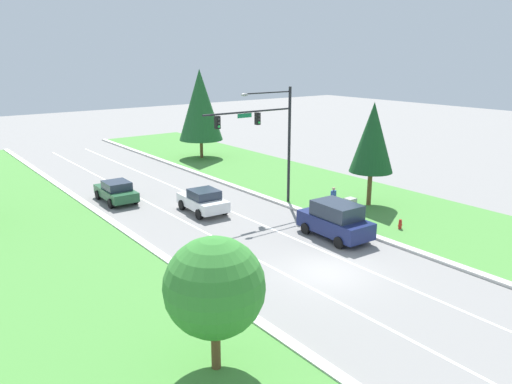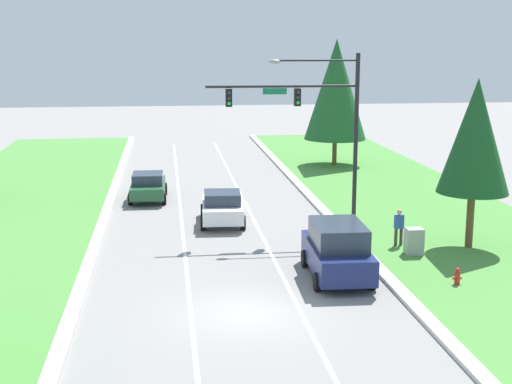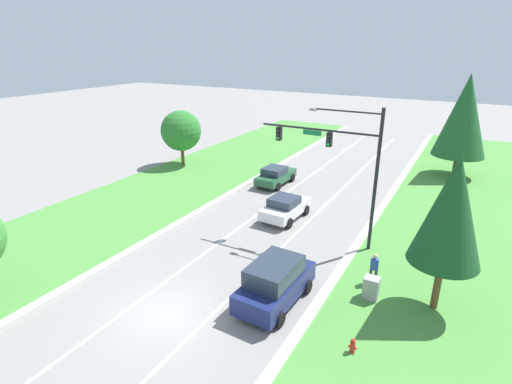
{
  "view_description": "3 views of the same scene",
  "coord_description": "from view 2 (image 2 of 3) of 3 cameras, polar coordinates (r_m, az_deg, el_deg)",
  "views": [
    {
      "loc": [
        -16.43,
        -16.0,
        10.35
      ],
      "look_at": [
        0.94,
        7.02,
        2.39
      ],
      "focal_mm": 35.0,
      "sensor_mm": 36.0,
      "label": 1
    },
    {
      "loc": [
        -2.46,
        -21.94,
        8.68
      ],
      "look_at": [
        1.26,
        7.35,
        2.51
      ],
      "focal_mm": 50.0,
      "sensor_mm": 36.0,
      "label": 2
    },
    {
      "loc": [
        10.67,
        -10.97,
        11.43
      ],
      "look_at": [
        -0.85,
        9.7,
        2.5
      ],
      "focal_mm": 28.0,
      "sensor_mm": 36.0,
      "label": 3
    }
  ],
  "objects": [
    {
      "name": "ground_plane",
      "position": [
        23.72,
        -0.8,
        -9.66
      ],
      "size": [
        160.0,
        160.0,
        0.0
      ],
      "primitive_type": "plane",
      "color": "gray"
    },
    {
      "name": "pedestrian",
      "position": [
        31.42,
        11.36,
        -2.7
      ],
      "size": [
        0.42,
        0.3,
        1.69
      ],
      "rotation": [
        0.0,
        0.0,
        3.37
      ],
      "color": "#42382D",
      "rests_on": "ground_plane"
    },
    {
      "name": "lane_stripe_inner_left",
      "position": [
        23.6,
        -5.21,
        -9.82
      ],
      "size": [
        0.14,
        81.0,
        0.01
      ],
      "color": "white",
      "rests_on": "ground_plane"
    },
    {
      "name": "traffic_signal_mast",
      "position": [
        33.11,
        4.77,
        6.17
      ],
      "size": [
        7.1,
        0.41,
        8.25
      ],
      "color": "black",
      "rests_on": "ground_plane"
    },
    {
      "name": "curb_strip_left",
      "position": [
        23.78,
        -14.66,
        -9.81
      ],
      "size": [
        0.5,
        90.0,
        0.15
      ],
      "color": "beige",
      "rests_on": "ground_plane"
    },
    {
      "name": "conifer_near_right_tree",
      "position": [
        51.22,
        6.41,
        8.15
      ],
      "size": [
        4.42,
        4.42,
        9.02
      ],
      "color": "brown",
      "rests_on": "ground_plane"
    },
    {
      "name": "utility_cabinet",
      "position": [
        30.37,
        12.52,
        -3.93
      ],
      "size": [
        0.7,
        0.6,
        1.18
      ],
      "color": "#9E9E99",
      "rests_on": "ground_plane"
    },
    {
      "name": "lane_stripe_inner_right",
      "position": [
        23.97,
        3.54,
        -9.44
      ],
      "size": [
        0.14,
        81.0,
        0.01
      ],
      "color": "white",
      "rests_on": "ground_plane"
    },
    {
      "name": "navy_suv",
      "position": [
        26.95,
        6.54,
        -4.65
      ],
      "size": [
        2.35,
        4.64,
        2.14
      ],
      "rotation": [
        0.0,
        0.0,
        -0.04
      ],
      "color": "navy",
      "rests_on": "ground_plane"
    },
    {
      "name": "fire_hydrant",
      "position": [
        27.1,
        15.8,
        -6.57
      ],
      "size": [
        0.34,
        0.2,
        0.7
      ],
      "color": "red",
      "rests_on": "ground_plane"
    },
    {
      "name": "white_sedan",
      "position": [
        34.9,
        -2.72,
        -1.21
      ],
      "size": [
        2.3,
        4.21,
        1.62
      ],
      "rotation": [
        0.0,
        0.0,
        -0.05
      ],
      "color": "white",
      "rests_on": "ground_plane"
    },
    {
      "name": "curb_strip_right",
      "position": [
        24.92,
        12.38,
        -8.68
      ],
      "size": [
        0.5,
        90.0,
        0.15
      ],
      "color": "beige",
      "rests_on": "ground_plane"
    },
    {
      "name": "conifer_far_right_tree",
      "position": [
        31.17,
        17.14,
        4.27
      ],
      "size": [
        3.01,
        3.01,
        7.3
      ],
      "color": "brown",
      "rests_on": "ground_plane"
    },
    {
      "name": "forest_sedan",
      "position": [
        40.65,
        -8.63,
        0.49
      ],
      "size": [
        2.13,
        4.37,
        1.56
      ],
      "rotation": [
        0.0,
        0.0,
        -0.02
      ],
      "color": "#235633",
      "rests_on": "ground_plane"
    }
  ]
}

